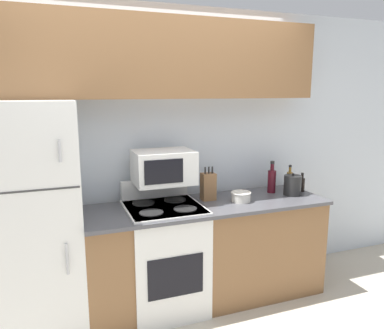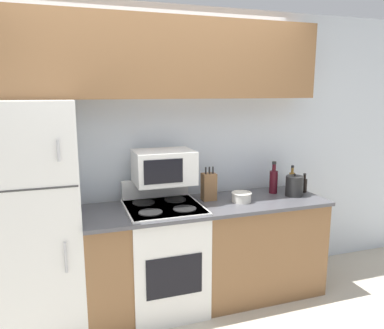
{
  "view_description": "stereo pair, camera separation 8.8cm",
  "coord_description": "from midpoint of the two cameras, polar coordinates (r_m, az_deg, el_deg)",
  "views": [
    {
      "loc": [
        -0.85,
        -2.52,
        1.83
      ],
      "look_at": [
        0.19,
        0.27,
        1.24
      ],
      "focal_mm": 35.0,
      "sensor_mm": 36.0,
      "label": 1
    },
    {
      "loc": [
        -0.77,
        -2.55,
        1.83
      ],
      "look_at": [
        0.19,
        0.27,
        1.24
      ],
      "focal_mm": 35.0,
      "sensor_mm": 36.0,
      "label": 2
    }
  ],
  "objects": [
    {
      "name": "bottle_soy_sauce",
      "position": [
        3.69,
        17.39,
        -2.97
      ],
      "size": [
        0.05,
        0.05,
        0.18
      ],
      "color": "black",
      "rests_on": "lower_cabinets"
    },
    {
      "name": "lower_cabinets",
      "position": [
        3.36,
        3.09,
        -13.12
      ],
      "size": [
        2.08,
        0.64,
        0.89
      ],
      "color": "brown",
      "rests_on": "ground_plane"
    },
    {
      "name": "ground_plane",
      "position": [
        3.23,
        -0.9,
        -23.25
      ],
      "size": [
        12.0,
        12.0,
        0.0
      ],
      "primitive_type": "plane",
      "color": "beige"
    },
    {
      "name": "stove",
      "position": [
        3.23,
        -3.44,
        -13.73
      ],
      "size": [
        0.61,
        0.63,
        1.06
      ],
      "color": "white",
      "rests_on": "ground_plane"
    },
    {
      "name": "kettle",
      "position": [
        3.53,
        16.01,
        -3.16
      ],
      "size": [
        0.16,
        0.16,
        0.21
      ],
      "color": "black",
      "rests_on": "lower_cabinets"
    },
    {
      "name": "wall_back",
      "position": [
        3.38,
        -4.57,
        1.74
      ],
      "size": [
        8.0,
        0.05,
        2.55
      ],
      "color": "silver",
      "rests_on": "ground_plane"
    },
    {
      "name": "microwave",
      "position": [
        3.11,
        -3.52,
        -0.35
      ],
      "size": [
        0.49,
        0.37,
        0.27
      ],
      "color": "white",
      "rests_on": "stove"
    },
    {
      "name": "bottle_vinegar",
      "position": [
        3.73,
        15.63,
        -2.36
      ],
      "size": [
        0.06,
        0.06,
        0.24
      ],
      "color": "olive",
      "rests_on": "lower_cabinets"
    },
    {
      "name": "knife_block",
      "position": [
        3.27,
        3.35,
        -3.37
      ],
      "size": [
        0.12,
        0.1,
        0.3
      ],
      "color": "brown",
      "rests_on": "lower_cabinets"
    },
    {
      "name": "upper_cabinets",
      "position": [
        3.17,
        -3.97,
        15.82
      ],
      "size": [
        2.75,
        0.31,
        0.64
      ],
      "color": "brown",
      "rests_on": "refrigerator"
    },
    {
      "name": "bottle_wine_red",
      "position": [
        3.57,
        13.01,
        -2.43
      ],
      "size": [
        0.08,
        0.08,
        0.3
      ],
      "color": "#470F19",
      "rests_on": "lower_cabinets"
    },
    {
      "name": "refrigerator",
      "position": [
        3.03,
        -22.27,
        -7.88
      ],
      "size": [
        0.68,
        0.68,
        1.76
      ],
      "color": "white",
      "rests_on": "ground_plane"
    },
    {
      "name": "bowl",
      "position": [
        3.26,
        8.33,
        -4.88
      ],
      "size": [
        0.18,
        0.18,
        0.08
      ],
      "color": "silver",
      "rests_on": "lower_cabinets"
    }
  ]
}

